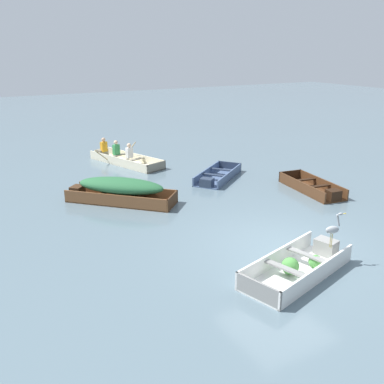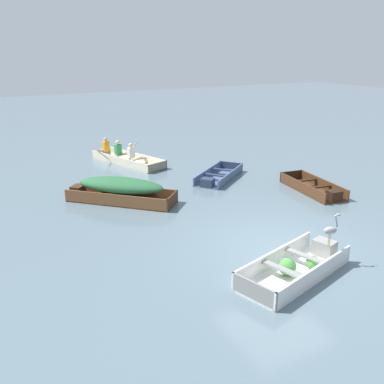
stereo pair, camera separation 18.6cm
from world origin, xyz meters
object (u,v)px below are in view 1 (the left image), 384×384
object	(u,v)px
skiff_wooden_brown_far_moored	(120,188)
rowboat_cream_with_crew	(123,158)
skiff_dark_varnish_mid_moored	(314,188)
skiff_slate_blue_near_moored	(217,176)
dinghy_white_foreground	(300,266)
heron_on_dinghy	(333,229)

from	to	relation	value
skiff_wooden_brown_far_moored	rowboat_cream_with_crew	size ratio (longest dim) A/B	0.82
skiff_dark_varnish_mid_moored	skiff_slate_blue_near_moored	bearing A→B (deg)	126.35
dinghy_white_foreground	skiff_wooden_brown_far_moored	bearing A→B (deg)	106.55
skiff_dark_varnish_mid_moored	rowboat_cream_with_crew	distance (m)	8.24
dinghy_white_foreground	rowboat_cream_with_crew	distance (m)	10.99
skiff_slate_blue_near_moored	skiff_wooden_brown_far_moored	world-z (taller)	skiff_wooden_brown_far_moored
rowboat_cream_with_crew	skiff_slate_blue_near_moored	bearing A→B (deg)	-61.49
rowboat_cream_with_crew	heron_on_dinghy	world-z (taller)	heron_on_dinghy
dinghy_white_foreground	skiff_dark_varnish_mid_moored	bearing A→B (deg)	42.68
dinghy_white_foreground	skiff_slate_blue_near_moored	xyz separation A→B (m)	(2.21, 6.88, -0.05)
dinghy_white_foreground	rowboat_cream_with_crew	world-z (taller)	rowboat_cream_with_crew
dinghy_white_foreground	rowboat_cream_with_crew	bearing A→B (deg)	90.11
skiff_slate_blue_near_moored	skiff_wooden_brown_far_moored	bearing A→B (deg)	-171.65
dinghy_white_foreground	skiff_dark_varnish_mid_moored	distance (m)	5.90
heron_on_dinghy	skiff_slate_blue_near_moored	bearing A→B (deg)	78.96
skiff_slate_blue_near_moored	heron_on_dinghy	size ratio (longest dim) A/B	3.27
heron_on_dinghy	skiff_wooden_brown_far_moored	bearing A→B (deg)	113.31
skiff_dark_varnish_mid_moored	rowboat_cream_with_crew	size ratio (longest dim) A/B	0.71
skiff_dark_varnish_mid_moored	heron_on_dinghy	bearing A→B (deg)	-130.64
skiff_wooden_brown_far_moored	rowboat_cream_with_crew	distance (m)	5.07
dinghy_white_foreground	skiff_wooden_brown_far_moored	xyz separation A→B (m)	(-1.87, 6.28, 0.31)
skiff_wooden_brown_far_moored	heron_on_dinghy	distance (m)	6.91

